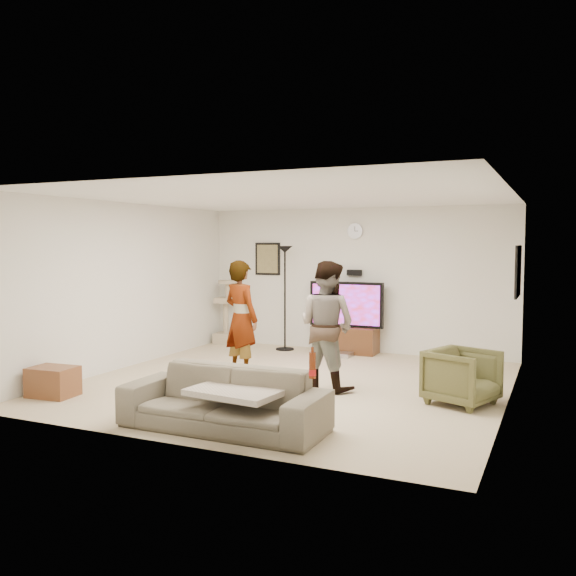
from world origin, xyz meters
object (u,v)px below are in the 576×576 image
at_px(person_right, 327,325).
at_px(side_table, 53,382).
at_px(tv, 346,304).
at_px(armchair, 462,377).
at_px(cat_tree, 226,312).
at_px(beer_bottle, 312,365).
at_px(tv_stand, 346,340).
at_px(floor_lamp, 285,298).
at_px(person_left, 241,319).
at_px(sofa, 224,399).

height_order(person_right, side_table, person_right).
relative_size(tv, armchair, 1.82).
xyz_separation_m(cat_tree, person_right, (3.01, -2.61, 0.23)).
xyz_separation_m(beer_bottle, side_table, (-3.57, 0.29, -0.56)).
relative_size(tv_stand, floor_lamp, 0.59).
xyz_separation_m(tv_stand, armchair, (2.34, -2.68, 0.10)).
bearing_deg(side_table, armchair, 19.84).
bearing_deg(floor_lamp, side_table, -106.46).
height_order(person_left, sofa, person_left).
bearing_deg(person_right, person_left, 6.50).
bearing_deg(sofa, beer_bottle, -0.08).
bearing_deg(cat_tree, person_left, -55.65).
bearing_deg(beer_bottle, person_right, 107.02).
xyz_separation_m(tv_stand, tv, (0.00, 0.00, 0.61)).
xyz_separation_m(person_right, beer_bottle, (0.62, -2.04, -0.09)).
bearing_deg(cat_tree, sofa, -60.12).
distance_m(person_right, armchair, 1.79).
relative_size(tv, floor_lamp, 0.71).
bearing_deg(sofa, side_table, 173.55).
relative_size(tv, person_right, 0.79).
bearing_deg(cat_tree, floor_lamp, -7.41).
xyz_separation_m(sofa, side_table, (-2.60, 0.29, -0.12)).
distance_m(floor_lamp, sofa, 4.72).
distance_m(floor_lamp, beer_bottle, 5.05).
relative_size(cat_tree, armchair, 1.68).
xyz_separation_m(tv_stand, side_table, (-2.32, -4.36, -0.04)).
relative_size(tv_stand, beer_bottle, 4.33).
bearing_deg(sofa, armchair, 43.71).
bearing_deg(tv, person_right, -76.55).
height_order(tv_stand, person_right, person_right).
bearing_deg(beer_bottle, sofa, 180.00).
xyz_separation_m(person_right, sofa, (-0.34, -2.04, -0.53)).
height_order(tv_stand, side_table, tv_stand).
bearing_deg(armchair, floor_lamp, 75.08).
height_order(cat_tree, armchair, cat_tree).
relative_size(person_right, beer_bottle, 6.66).
height_order(cat_tree, sofa, cat_tree).
relative_size(sofa, beer_bottle, 8.40).
relative_size(tv_stand, person_left, 0.66).
relative_size(person_right, armchair, 2.31).
relative_size(person_left, person_right, 0.99).
relative_size(person_right, side_table, 3.03).
bearing_deg(floor_lamp, tv_stand, 9.31).
bearing_deg(tv, side_table, -117.99).
xyz_separation_m(floor_lamp, side_table, (-1.24, -4.19, -0.74)).
height_order(sofa, side_table, sofa).
distance_m(cat_tree, person_left, 2.93).
bearing_deg(tv, sofa, -86.52).
bearing_deg(side_table, cat_tree, 90.88).
xyz_separation_m(person_right, side_table, (-2.94, -1.75, -0.65)).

